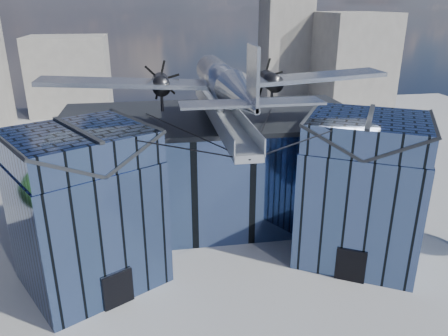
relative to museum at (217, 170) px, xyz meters
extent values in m
plane|color=gray|center=(0.00, -5.82, -5.54)|extent=(120.00, 120.00, 0.00)
cube|color=#3E527E|center=(0.00, 3.18, -0.79)|extent=(28.00, 14.00, 9.50)
cube|color=#222428|center=(0.00, 3.18, 4.16)|extent=(28.00, 14.00, 0.40)
cube|color=#3E527E|center=(-10.50, -6.82, -0.79)|extent=(11.79, 11.43, 9.50)
cube|color=#3E527E|center=(-10.50, -6.82, 5.06)|extent=(11.56, 11.20, 2.20)
cube|color=#222428|center=(-12.45, -7.94, 5.06)|extent=(7.98, 9.23, 2.40)
cube|color=#222428|center=(-8.55, -5.69, 5.06)|extent=(7.98, 9.23, 2.40)
cube|color=#222428|center=(-10.50, -6.82, 6.21)|extent=(4.30, 7.10, 0.18)
cube|color=black|center=(-8.48, -10.33, -4.24)|extent=(2.03, 1.32, 2.60)
cube|color=black|center=(-6.60, -4.57, -0.79)|extent=(0.34, 0.34, 9.50)
cube|color=#3E527E|center=(10.50, -6.82, -0.79)|extent=(11.79, 11.43, 9.50)
cube|color=#3E527E|center=(10.50, -6.82, 5.06)|extent=(11.56, 11.20, 2.20)
cube|color=#222428|center=(8.55, -5.69, 5.06)|extent=(7.98, 9.23, 2.40)
cube|color=#222428|center=(12.45, -7.94, 5.06)|extent=(7.98, 9.23, 2.40)
cube|color=#222428|center=(10.50, -6.82, 6.21)|extent=(4.30, 7.10, 0.18)
cube|color=black|center=(8.48, -10.33, -4.24)|extent=(2.03, 1.32, 2.60)
cube|color=black|center=(6.60, -4.57, -0.79)|extent=(0.34, 0.34, 9.50)
cube|color=#9CA1A9|center=(0.00, -2.32, 5.56)|extent=(1.80, 21.00, 0.50)
cube|color=#9CA1A9|center=(-0.90, -2.32, 6.21)|extent=(0.08, 21.00, 1.10)
cube|color=#9CA1A9|center=(0.90, -2.32, 6.21)|extent=(0.08, 21.00, 1.10)
cylinder|color=#9CA1A9|center=(0.00, 7.18, 4.89)|extent=(0.44, 0.44, 1.35)
cylinder|color=#9CA1A9|center=(0.00, 1.18, 4.89)|extent=(0.44, 0.44, 1.35)
cylinder|color=#9CA1A9|center=(0.00, -2.82, 4.89)|extent=(0.44, 0.44, 1.35)
cylinder|color=#9CA1A9|center=(0.00, -1.82, 6.51)|extent=(0.70, 0.70, 1.40)
cylinder|color=black|center=(-5.25, -9.82, 5.86)|extent=(10.55, 6.08, 0.69)
cylinder|color=black|center=(5.25, -9.82, 5.86)|extent=(10.55, 6.08, 0.69)
cylinder|color=black|center=(-3.00, -4.32, 5.01)|extent=(6.09, 17.04, 1.19)
cylinder|color=black|center=(3.00, -4.32, 5.01)|extent=(6.09, 17.04, 1.19)
cylinder|color=#A4A9B0|center=(0.00, -1.82, 8.46)|extent=(2.50, 11.00, 2.50)
sphere|color=#A4A9B0|center=(0.00, 3.68, 8.46)|extent=(2.50, 2.50, 2.50)
cube|color=black|center=(0.00, 2.68, 9.15)|extent=(1.60, 1.40, 0.50)
cone|color=#A4A9B0|center=(0.00, -10.82, 8.76)|extent=(2.50, 7.00, 2.50)
cube|color=#A4A9B0|center=(0.00, -13.12, 10.36)|extent=(0.18, 2.40, 3.40)
cube|color=#A4A9B0|center=(0.00, -13.02, 8.96)|extent=(8.00, 1.80, 0.14)
cube|color=#A4A9B0|center=(-7.00, -0.82, 8.16)|extent=(14.00, 3.20, 1.08)
cylinder|color=black|center=(-4.60, -0.22, 7.91)|extent=(1.44, 3.20, 1.44)
cone|color=black|center=(-4.60, 1.58, 7.91)|extent=(0.70, 0.70, 0.70)
cube|color=black|center=(-4.60, 1.73, 7.91)|extent=(1.05, 0.06, 3.33)
cube|color=black|center=(-4.60, 1.73, 7.91)|extent=(2.53, 0.06, 2.53)
cube|color=black|center=(-4.60, 1.73, 7.91)|extent=(3.33, 0.06, 1.05)
cylinder|color=black|center=(-4.60, -0.82, 6.69)|extent=(0.24, 0.24, 1.75)
cube|color=#A4A9B0|center=(7.00, -0.82, 8.16)|extent=(14.00, 3.20, 1.08)
cylinder|color=black|center=(4.60, -0.22, 7.91)|extent=(1.44, 3.20, 1.44)
cone|color=black|center=(4.60, 1.58, 7.91)|extent=(0.70, 0.70, 0.70)
cube|color=black|center=(4.60, 1.73, 7.91)|extent=(1.05, 0.06, 3.33)
cube|color=black|center=(4.60, 1.73, 7.91)|extent=(2.53, 0.06, 2.53)
cube|color=black|center=(4.60, 1.73, 7.91)|extent=(3.33, 0.06, 1.05)
cylinder|color=black|center=(4.60, -0.82, 6.69)|extent=(0.24, 0.24, 1.75)
cube|color=gray|center=(32.00, 42.18, 3.46)|extent=(12.00, 14.00, 18.00)
cube|color=gray|center=(-20.00, 49.18, 1.46)|extent=(14.00, 10.00, 14.00)
cube|color=gray|center=(22.00, 52.18, 7.46)|extent=(9.00, 9.00, 26.00)
cylinder|color=#331E14|center=(23.47, 6.27, -4.24)|extent=(0.41, 0.41, 2.60)
sphere|color=#204719|center=(23.47, 6.27, -1.92)|extent=(3.85, 3.85, 3.40)
camera|label=1|loc=(-5.47, -36.14, 14.16)|focal=35.00mm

